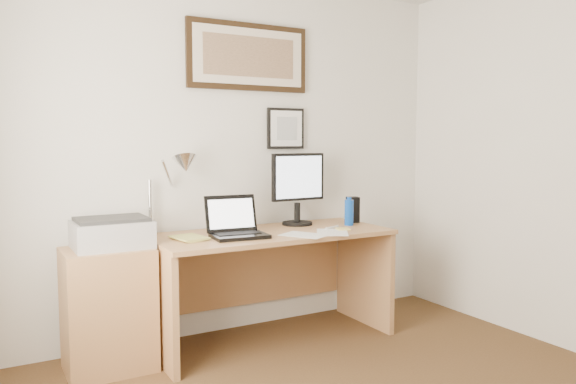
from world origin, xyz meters
TOP-DOWN VIEW (x-y plane):
  - wall_back at (0.00, 2.00)m, footprint 3.50×0.02m
  - side_cabinet at (-0.92, 1.68)m, footprint 0.50×0.40m
  - water_bottle at (0.77, 1.61)m, footprint 0.06×0.06m
  - bottle_cap at (0.77, 1.61)m, footprint 0.03×0.03m
  - speaker at (0.88, 1.71)m, footprint 0.10×0.09m
  - paper_sheet_a at (0.27, 1.41)m, footprint 0.32×0.35m
  - paper_sheet_b at (0.48, 1.40)m, footprint 0.33×0.36m
  - sticky_pad at (0.61, 1.46)m, footprint 0.11×0.11m
  - marker_pen at (0.58, 1.55)m, footprint 0.14×0.06m
  - book at (-0.52, 1.61)m, footprint 0.21×0.26m
  - desk at (0.15, 1.72)m, footprint 1.60×0.70m
  - laptop at (-0.13, 1.58)m, footprint 0.36×0.32m
  - lcd_monitor at (0.46, 1.81)m, footprint 0.42×0.22m
  - printer at (-0.88, 1.70)m, footprint 0.44×0.34m
  - desk_lamp at (-0.41, 1.81)m, footprint 0.29×0.27m
  - picture_large at (0.15, 1.97)m, footprint 0.92×0.04m
  - picture_small at (0.45, 1.97)m, footprint 0.30×0.03m

SIDE VIEW (x-z plane):
  - side_cabinet at x=-0.92m, z-range 0.00..0.73m
  - desk at x=0.15m, z-range 0.14..0.89m
  - paper_sheet_a at x=0.27m, z-range 0.75..0.75m
  - paper_sheet_b at x=0.48m, z-range 0.75..0.75m
  - sticky_pad at x=0.61m, z-range 0.75..0.76m
  - marker_pen at x=0.58m, z-range 0.75..0.77m
  - book at x=-0.52m, z-range 0.75..0.77m
  - laptop at x=-0.13m, z-range 0.68..0.94m
  - printer at x=-0.88m, z-range 0.73..0.91m
  - water_bottle at x=0.77m, z-range 0.75..0.94m
  - speaker at x=0.88m, z-range 0.75..0.94m
  - bottle_cap at x=0.77m, z-range 0.94..0.96m
  - lcd_monitor at x=0.46m, z-range 0.78..1.30m
  - desk_lamp at x=-0.41m, z-range 0.92..1.45m
  - wall_back at x=0.00m, z-range 0.00..2.50m
  - picture_small at x=0.45m, z-range 1.30..1.60m
  - picture_large at x=0.15m, z-range 1.72..2.19m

